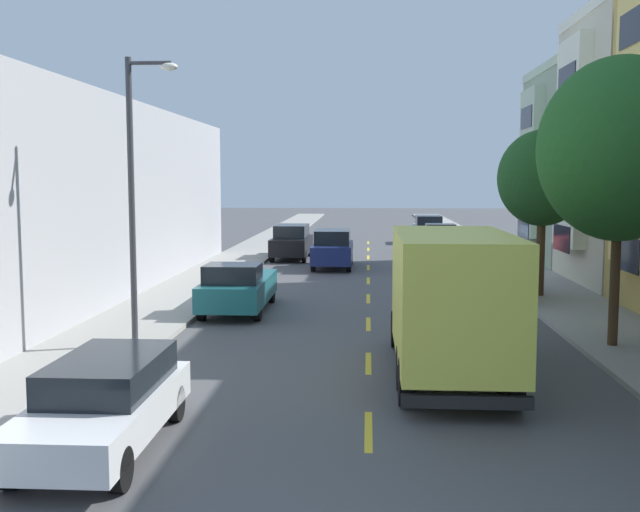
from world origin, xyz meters
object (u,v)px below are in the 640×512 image
at_px(street_tree_second, 620,149).
at_px(street_lamp, 137,182).
at_px(street_tree_third, 543,179).
at_px(parked_pickup_teal, 238,288).
at_px(delivery_box_truck, 449,294).
at_px(parked_pickup_red, 442,240).
at_px(parked_suv_burgundy, 482,273).
at_px(moving_navy_sedan, 333,248).
at_px(parked_suv_sky, 428,229).
at_px(parked_wagon_white, 105,401).
at_px(parked_suv_black, 292,242).

bearing_deg(street_tree_second, street_lamp, -176.01).
xyz_separation_m(street_tree_third, parked_pickup_teal, (-10.80, -3.46, -3.67)).
distance_m(delivery_box_truck, parked_pickup_red, 28.83).
bearing_deg(delivery_box_truck, street_lamp, 164.85).
distance_m(street_lamp, parked_suv_burgundy, 14.03).
bearing_deg(moving_navy_sedan, parked_suv_sky, 68.65).
bearing_deg(parked_suv_burgundy, parked_suv_sky, 89.99).
relative_size(street_lamp, parked_suv_burgundy, 1.53).
distance_m(street_tree_second, moving_navy_sedan, 20.17).
bearing_deg(parked_wagon_white, parked_suv_burgundy, 62.03).
distance_m(parked_pickup_red, moving_navy_sedan, 9.98).
height_order(street_lamp, parked_pickup_red, street_lamp).
distance_m(street_tree_second, street_tree_third, 8.56).
relative_size(street_tree_third, parked_suv_burgundy, 1.27).
xyz_separation_m(street_tree_third, parked_suv_burgundy, (-2.20, -0.33, -3.51)).
bearing_deg(street_tree_second, moving_navy_sedan, 114.58).
xyz_separation_m(parked_pickup_teal, parked_pickup_red, (8.83, 20.65, 0.00)).
bearing_deg(parked_pickup_teal, street_tree_third, 17.74).
xyz_separation_m(parked_suv_burgundy, moving_navy_sedan, (-6.00, 9.73, 0.00)).
height_order(street_tree_second, parked_pickup_red, street_tree_second).
bearing_deg(parked_wagon_white, parked_suv_black, 89.81).
relative_size(parked_wagon_white, moving_navy_sedan, 0.98).
bearing_deg(moving_navy_sedan, parked_pickup_red, 51.38).
bearing_deg(street_tree_second, parked_pickup_red, 94.39).
distance_m(street_tree_second, parked_suv_black, 24.79).
relative_size(street_tree_second, parked_suv_black, 1.54).
height_order(street_tree_second, parked_wagon_white, street_tree_second).
relative_size(street_tree_second, street_lamp, 1.01).
distance_m(street_tree_second, parked_pickup_teal, 12.72).
relative_size(street_tree_second, parked_wagon_white, 1.59).
height_order(street_tree_second, delivery_box_truck, street_tree_second).
height_order(parked_suv_burgundy, parked_suv_sky, same).
distance_m(street_tree_second, parked_wagon_white, 14.12).
xyz_separation_m(delivery_box_truck, parked_pickup_red, (2.63, 28.69, -1.06)).
distance_m(parked_suv_burgundy, moving_navy_sedan, 11.44).
bearing_deg(delivery_box_truck, moving_navy_sedan, 99.77).
xyz_separation_m(street_tree_third, parked_suv_black, (-10.68, 13.43, -3.51)).
bearing_deg(street_tree_third, street_lamp, -142.77).
bearing_deg(street_tree_second, delivery_box_truck, -147.21).
bearing_deg(parked_wagon_white, parked_pickup_teal, 90.11).
bearing_deg(parked_pickup_red, street_tree_third, -83.45).
bearing_deg(parked_pickup_teal, parked_pickup_red, 66.85).
height_order(street_tree_third, street_lamp, street_lamp).
xyz_separation_m(parked_suv_burgundy, parked_pickup_red, (0.22, 17.53, -0.16)).
bearing_deg(parked_pickup_teal, parked_wagon_white, -89.89).
relative_size(delivery_box_truck, parked_suv_burgundy, 1.53).
xyz_separation_m(parked_pickup_teal, parked_suv_sky, (8.61, 28.23, 0.16)).
xyz_separation_m(street_tree_second, parked_suv_sky, (-2.19, 33.30, -4.25)).
bearing_deg(parked_pickup_teal, parked_suv_black, 89.58).
bearing_deg(moving_navy_sedan, parked_suv_black, 121.63).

